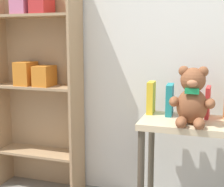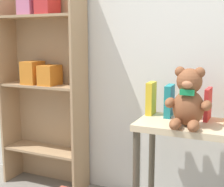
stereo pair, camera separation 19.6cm
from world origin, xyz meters
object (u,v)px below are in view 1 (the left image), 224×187
object	(u,v)px
display_table	(195,141)
book_standing_yellow	(151,98)
book_standing_teal	(169,100)
teddy_bear	(192,98)
book_standing_pink	(188,98)
bookshelf_side	(38,72)
book_standing_red	(208,102)

from	to	relation	value
display_table	book_standing_yellow	xyz separation A→B (m)	(-0.28, 0.11, 0.22)
book_standing_yellow	book_standing_teal	distance (m)	0.11
teddy_bear	book_standing_pink	distance (m)	0.20
bookshelf_side	book_standing_pink	distance (m)	1.09
book_standing_pink	teddy_bear	bearing A→B (deg)	-81.90
bookshelf_side	book_standing_teal	distance (m)	0.98
book_standing_teal	book_standing_pink	xyz separation A→B (m)	(0.11, 0.01, 0.01)
bookshelf_side	book_standing_yellow	size ratio (longest dim) A/B	7.74
bookshelf_side	display_table	xyz separation A→B (m)	(1.13, -0.19, -0.35)
book_standing_pink	book_standing_red	world-z (taller)	book_standing_pink
display_table	book_standing_teal	xyz separation A→B (m)	(-0.17, 0.09, 0.22)
bookshelf_side	teddy_bear	world-z (taller)	bookshelf_side
teddy_bear	book_standing_pink	xyz separation A→B (m)	(-0.03, 0.19, -0.04)
book_standing_pink	book_standing_red	size ratio (longest dim) A/B	1.18
book_standing_yellow	teddy_bear	bearing A→B (deg)	-37.62
teddy_bear	book_standing_yellow	bearing A→B (deg)	143.65
book_standing_yellow	bookshelf_side	bearing A→B (deg)	172.92
book_standing_red	bookshelf_side	bearing A→B (deg)	178.12
book_standing_yellow	book_standing_teal	xyz separation A→B (m)	(0.11, -0.01, -0.00)
bookshelf_side	book_standing_yellow	bearing A→B (deg)	-5.81
display_table	book_standing_teal	distance (m)	0.29
book_standing_yellow	book_standing_pink	distance (m)	0.23
display_table	teddy_bear	size ratio (longest dim) A/B	2.05
bookshelf_side	book_standing_red	xyz separation A→B (m)	(1.19, -0.09, -0.14)
teddy_bear	book_standing_yellow	distance (m)	0.33
book_standing_teal	book_standing_pink	world-z (taller)	book_standing_pink
book_standing_red	book_standing_pink	bearing A→B (deg)	179.78
book_standing_teal	book_standing_red	xyz separation A→B (m)	(0.23, 0.01, -0.00)
teddy_bear	book_standing_teal	world-z (taller)	teddy_bear
display_table	teddy_bear	distance (m)	0.28
display_table	book_standing_red	xyz separation A→B (m)	(0.06, 0.10, 0.21)
bookshelf_side	book_standing_pink	bearing A→B (deg)	-4.55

